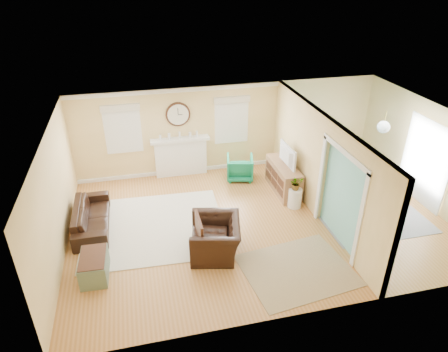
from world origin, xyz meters
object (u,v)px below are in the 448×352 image
Objects in this scene: green_chair at (240,168)px; eames_chair at (215,238)px; credenza at (283,178)px; dining_table at (360,193)px; sofa at (92,217)px.

eames_chair is at bearing 79.40° from green_chair.
credenza reaches higher than eames_chair.
dining_table is at bearing 117.12° from eames_chair.
green_chair is at bearing -69.27° from sofa.
dining_table is (4.08, 1.05, -0.05)m from eames_chair.
eames_chair is 1.58× the size of green_chair.
green_chair is 0.49× the size of credenza.
eames_chair is 4.21m from dining_table.
credenza is (2.38, 2.19, 0.01)m from eames_chair.
green_chair is (4.08, 1.54, 0.06)m from sofa.
dining_table is (1.70, -1.14, -0.06)m from credenza.
eames_chair is 0.62× the size of dining_table.
sofa is 1.66× the size of eames_chair.
dining_table is at bearing 155.43° from green_chair.
sofa is 5.09m from credenza.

